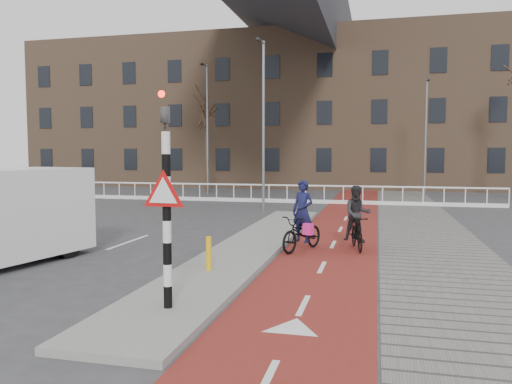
# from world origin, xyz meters

# --- Properties ---
(ground) EXTENTS (120.00, 120.00, 0.00)m
(ground) POSITION_xyz_m (0.00, 0.00, 0.00)
(ground) COLOR #38383A
(ground) RESTS_ON ground
(bike_lane) EXTENTS (2.50, 60.00, 0.01)m
(bike_lane) POSITION_xyz_m (1.50, 10.00, 0.01)
(bike_lane) COLOR maroon
(bike_lane) RESTS_ON ground
(sidewalk) EXTENTS (3.00, 60.00, 0.01)m
(sidewalk) POSITION_xyz_m (4.30, 10.00, 0.01)
(sidewalk) COLOR slate
(sidewalk) RESTS_ON ground
(curb_island) EXTENTS (1.80, 16.00, 0.12)m
(curb_island) POSITION_xyz_m (-0.70, 4.00, 0.06)
(curb_island) COLOR gray
(curb_island) RESTS_ON ground
(traffic_signal) EXTENTS (0.80, 0.80, 3.68)m
(traffic_signal) POSITION_xyz_m (-0.60, -2.02, 1.99)
(traffic_signal) COLOR black
(traffic_signal) RESTS_ON curb_island
(bollard) EXTENTS (0.12, 0.12, 0.74)m
(bollard) POSITION_xyz_m (-0.81, 0.67, 0.49)
(bollard) COLOR yellow
(bollard) RESTS_ON curb_island
(cyclist_near) EXTENTS (1.33, 1.94, 1.92)m
(cyclist_near) POSITION_xyz_m (0.77, 3.86, 0.65)
(cyclist_near) COLOR black
(cyclist_near) RESTS_ON bike_lane
(cyclist_far) EXTENTS (0.84, 1.68, 1.76)m
(cyclist_far) POSITION_xyz_m (2.20, 4.34, 0.74)
(cyclist_far) COLOR black
(cyclist_far) RESTS_ON bike_lane
(railing) EXTENTS (28.00, 0.10, 0.99)m
(railing) POSITION_xyz_m (-5.00, 17.00, 0.31)
(railing) COLOR silver
(railing) RESTS_ON ground
(townhouse_row) EXTENTS (46.00, 10.00, 15.90)m
(townhouse_row) POSITION_xyz_m (-3.00, 32.00, 7.81)
(townhouse_row) COLOR #7F6047
(townhouse_row) RESTS_ON ground
(tree_mid) EXTENTS (0.27, 0.27, 6.65)m
(tree_mid) POSITION_xyz_m (-8.68, 23.04, 3.32)
(tree_mid) COLOR #322316
(tree_mid) RESTS_ON ground
(streetlight_near) EXTENTS (0.12, 0.12, 7.73)m
(streetlight_near) POSITION_xyz_m (-2.39, 12.95, 3.87)
(streetlight_near) COLOR slate
(streetlight_near) RESTS_ON ground
(streetlight_left) EXTENTS (0.12, 0.12, 8.32)m
(streetlight_left) POSITION_xyz_m (-7.97, 21.19, 4.16)
(streetlight_left) COLOR slate
(streetlight_left) RESTS_ON ground
(streetlight_right) EXTENTS (0.12, 0.12, 7.09)m
(streetlight_right) POSITION_xyz_m (5.52, 22.39, 3.54)
(streetlight_right) COLOR slate
(streetlight_right) RESTS_ON ground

